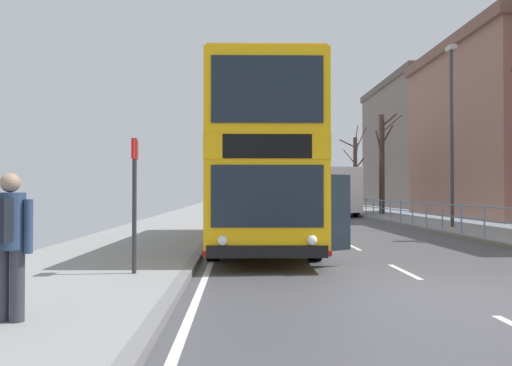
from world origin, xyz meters
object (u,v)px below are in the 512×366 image
(background_building_02, at_px, (421,144))
(bare_tree_far_00, at_px, (355,171))
(background_bus_far_lane, at_px, (329,190))
(double_decker_bus_main, at_px, (261,166))
(pedestrian_with_backpack, at_px, (8,235))
(street_lamp_far_side, at_px, (452,121))
(bus_stop_sign_near, at_px, (134,189))
(bare_tree_far_01, at_px, (382,161))

(background_building_02, bearing_deg, bare_tree_far_00, -126.22)
(background_bus_far_lane, bearing_deg, double_decker_bus_main, -104.77)
(background_bus_far_lane, distance_m, pedestrian_with_backpack, 32.05)
(pedestrian_with_backpack, distance_m, bare_tree_far_00, 37.58)
(background_bus_far_lane, bearing_deg, pedestrian_with_backpack, -106.10)
(double_decker_bus_main, xyz_separation_m, background_bus_far_lane, (5.65, 21.45, -0.66))
(background_bus_far_lane, bearing_deg, street_lamp_far_side, -79.92)
(double_decker_bus_main, height_order, bare_tree_far_00, bare_tree_far_00)
(pedestrian_with_backpack, height_order, bus_stop_sign_near, bus_stop_sign_near)
(background_bus_far_lane, relative_size, bus_stop_sign_near, 4.01)
(pedestrian_with_backpack, relative_size, street_lamp_far_side, 0.22)
(bus_stop_sign_near, xyz_separation_m, street_lamp_far_side, (10.82, 12.36, 2.91))
(background_bus_far_lane, xyz_separation_m, background_building_02, (13.04, 18.65, 4.93))
(bare_tree_far_00, bearing_deg, background_bus_far_lane, -121.15)
(street_lamp_far_side, bearing_deg, background_building_02, 72.78)
(bus_stop_sign_near, relative_size, background_building_02, 0.13)
(street_lamp_far_side, relative_size, bare_tree_far_00, 1.14)
(street_lamp_far_side, height_order, bare_tree_far_00, street_lamp_far_side)
(pedestrian_with_backpack, relative_size, bare_tree_far_01, 0.25)
(bare_tree_far_00, bearing_deg, street_lamp_far_side, -90.78)
(background_bus_far_lane, distance_m, background_building_02, 23.29)
(pedestrian_with_backpack, height_order, background_building_02, background_building_02)
(bus_stop_sign_near, distance_m, street_lamp_far_side, 16.68)
(bus_stop_sign_near, xyz_separation_m, bare_tree_far_00, (11.09, 32.08, 1.62))
(double_decker_bus_main, bearing_deg, bus_stop_sign_near, -113.44)
(double_decker_bus_main, relative_size, background_building_02, 0.57)
(background_bus_far_lane, xyz_separation_m, bare_tree_far_01, (3.17, -2.13, 1.90))
(double_decker_bus_main, bearing_deg, pedestrian_with_backpack, -109.08)
(bare_tree_far_00, relative_size, background_building_02, 0.36)
(double_decker_bus_main, bearing_deg, bare_tree_far_01, 65.45)
(bare_tree_far_01, bearing_deg, bare_tree_far_00, 92.08)
(background_bus_far_lane, relative_size, bare_tree_far_00, 1.46)
(bare_tree_far_01, bearing_deg, pedestrian_with_backpack, -112.81)
(double_decker_bus_main, relative_size, pedestrian_with_backpack, 6.33)
(double_decker_bus_main, distance_m, bus_stop_sign_near, 6.37)
(double_decker_bus_main, height_order, bare_tree_far_01, bare_tree_far_01)
(background_building_02, bearing_deg, bare_tree_far_01, -115.42)
(bus_stop_sign_near, bearing_deg, pedestrian_with_backpack, -101.41)
(bus_stop_sign_near, distance_m, bare_tree_far_01, 27.63)
(bus_stop_sign_near, distance_m, background_building_02, 50.81)
(pedestrian_with_backpack, height_order, bare_tree_far_00, bare_tree_far_00)
(double_decker_bus_main, distance_m, street_lamp_far_side, 10.80)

